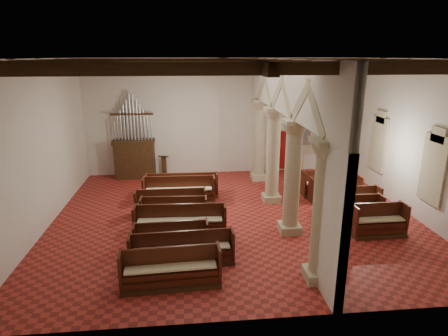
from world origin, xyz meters
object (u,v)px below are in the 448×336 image
Objects in this scene: lectern at (164,167)px; processional_banner at (303,157)px; pipe_organ at (134,152)px; nave_pew_0 at (171,274)px; aisle_pew_0 at (378,225)px.

processional_banner reaches higher than lectern.
lectern is at bearing -0.42° from pipe_organ.
pipe_organ is at bearing -162.59° from processional_banner.
pipe_organ is at bearing 99.46° from nave_pew_0.
lectern reaches higher than nave_pew_0.
aisle_pew_0 is at bearing -32.64° from lectern.
lectern reaches higher than aisle_pew_0.
nave_pew_0 is at bearing -106.71° from processional_banner.
processional_banner reaches higher than aisle_pew_0.
lectern is (1.47, -0.01, -0.88)m from pipe_organ.
aisle_pew_0 is at bearing 15.29° from nave_pew_0.
processional_banner is 7.54m from aisle_pew_0.
processional_banner is (7.44, -0.02, 0.34)m from lectern.
pipe_organ is 1.71m from lectern.
lectern is 10.87m from aisle_pew_0.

